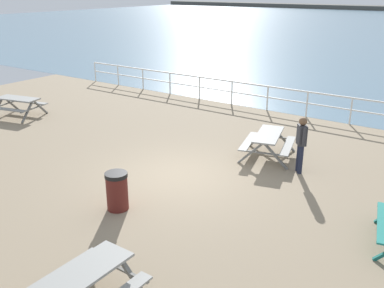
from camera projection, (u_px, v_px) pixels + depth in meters
The scene contains 7 objects.
ground_plane at pixel (178, 179), 12.30m from camera, with size 30.00×24.00×0.20m, color gray.
seaward_railing at pixel (287, 96), 17.98m from camera, with size 23.07×0.07×1.08m.
picnic_table_near_right at pixel (268, 140), 13.42m from camera, with size 1.91×2.12×0.80m.
picnic_table_mid_centre at pixel (81, 282), 6.97m from camera, with size 1.56×1.82×0.80m.
picnic_table_far_left at pixel (18, 102), 17.67m from camera, with size 2.09×1.87×0.80m.
visitor at pixel (301, 141), 12.19m from camera, with size 0.38×0.44×1.66m.
litter_bin at pixel (117, 191), 10.30m from camera, with size 0.55×0.55×0.95m.
Camera 1 is at (6.70, -8.97, 5.12)m, focal length 40.15 mm.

